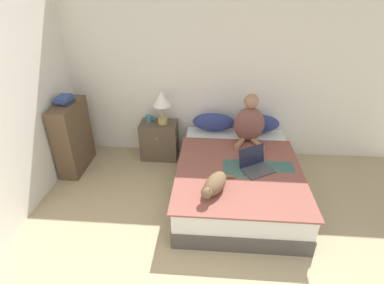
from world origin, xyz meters
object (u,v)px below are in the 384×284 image
(laptop_open, at_px, (256,165))
(nightstand, at_px, (159,140))
(book_stack_top, at_px, (65,100))
(table_lamp, at_px, (162,101))
(pillow_near, at_px, (213,122))
(bed, at_px, (237,178))
(bookshelf, at_px, (73,137))
(coffee_mug, at_px, (149,118))
(pillow_far, at_px, (258,123))
(cat_tabby, at_px, (215,184))
(person_sitting, at_px, (249,122))

(laptop_open, xyz_separation_m, nightstand, (-1.30, 0.93, -0.22))
(book_stack_top, bearing_deg, table_lamp, 16.58)
(pillow_near, bearing_deg, bed, -69.33)
(bookshelf, relative_size, book_stack_top, 3.91)
(coffee_mug, bearing_deg, laptop_open, -34.07)
(laptop_open, distance_m, nightstand, 1.61)
(pillow_far, height_order, table_lamp, table_lamp)
(laptop_open, distance_m, book_stack_top, 2.56)
(cat_tabby, height_order, table_lamp, table_lamp)
(nightstand, bearing_deg, pillow_near, 3.45)
(nightstand, distance_m, coffee_mug, 0.36)
(table_lamp, bearing_deg, laptop_open, -36.51)
(bookshelf, bearing_deg, nightstand, 18.27)
(nightstand, distance_m, table_lamp, 0.64)
(person_sitting, height_order, nightstand, person_sitting)
(pillow_near, distance_m, pillow_far, 0.64)
(bed, bearing_deg, nightstand, 144.42)
(laptop_open, bearing_deg, bed, 114.29)
(bed, xyz_separation_m, book_stack_top, (-2.25, 0.43, 0.81))
(bed, bearing_deg, laptop_open, -34.46)
(pillow_near, bearing_deg, coffee_mug, 179.86)
(bed, bearing_deg, coffee_mug, 145.98)
(book_stack_top, bearing_deg, coffee_mug, 22.94)
(person_sitting, xyz_separation_m, coffee_mug, (-1.41, 0.28, -0.12))
(person_sitting, height_order, book_stack_top, person_sitting)
(pillow_far, distance_m, laptop_open, 0.99)
(bed, distance_m, coffee_mug, 1.57)
(pillow_far, xyz_separation_m, bookshelf, (-2.57, -0.42, -0.10))
(pillow_far, relative_size, cat_tabby, 1.15)
(pillow_far, bearing_deg, table_lamp, -177.49)
(table_lamp, bearing_deg, nightstand, 169.94)
(person_sitting, bearing_deg, nightstand, 169.72)
(pillow_far, bearing_deg, bookshelf, -170.66)
(pillow_near, xyz_separation_m, table_lamp, (-0.73, -0.06, 0.33))
(bed, distance_m, nightstand, 1.37)
(laptop_open, bearing_deg, table_lamp, 112.23)
(bed, bearing_deg, table_lamp, 143.13)
(nightstand, bearing_deg, table_lamp, -10.06)
(table_lamp, bearing_deg, bookshelf, -163.21)
(table_lamp, xyz_separation_m, book_stack_top, (-1.20, -0.36, 0.12))
(coffee_mug, bearing_deg, table_lamp, -16.61)
(table_lamp, height_order, book_stack_top, book_stack_top)
(pillow_near, height_order, bookshelf, bookshelf)
(cat_tabby, xyz_separation_m, bookshelf, (-1.96, 1.01, -0.06))
(laptop_open, relative_size, bookshelf, 0.46)
(cat_tabby, xyz_separation_m, laptop_open, (0.47, 0.46, -0.04))
(cat_tabby, distance_m, book_stack_top, 2.26)
(bookshelf, bearing_deg, table_lamp, 16.79)
(pillow_far, bearing_deg, cat_tabby, -112.91)
(pillow_far, relative_size, laptop_open, 1.36)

